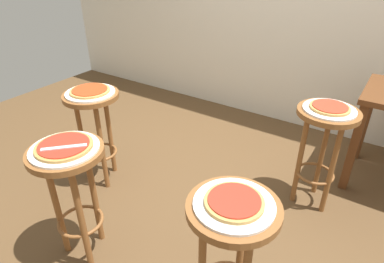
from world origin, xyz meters
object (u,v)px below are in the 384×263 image
Objects in this scene: serving_plate_leftside at (90,93)px; pizza_foreground at (64,146)px; serving_plate_rear at (329,109)px; pizza_rear at (330,107)px; serving_plate_middle at (234,204)px; pizza_middle at (234,201)px; pizza_leftside at (90,91)px; stool_foreground at (72,180)px; stool_leftside at (94,118)px; pizza_server_knife at (64,147)px; stool_middle at (231,240)px; serving_plate_foreground at (65,149)px; stool_rear at (323,137)px.

pizza_foreground is at bearing -51.41° from serving_plate_leftside.
pizza_foreground reaches higher than serving_plate_rear.
serving_plate_leftside is at bearing -156.29° from pizza_rear.
serving_plate_middle is 1.37× the size of pizza_middle.
serving_plate_leftside is 1.25× the size of pizza_leftside.
serving_plate_middle and serving_plate_rear have the same top height.
stool_foreground and stool_leftside have the same top height.
pizza_server_knife reaches higher than serving_plate_leftside.
pizza_middle is at bearing -18.93° from serving_plate_leftside.
stool_middle is 0.92m from pizza_server_knife.
serving_plate_foreground reaches higher than stool_foreground.
serving_plate_leftside is 1.05× the size of serving_plate_rear.
pizza_leftside is 1.61m from pizza_rear.
pizza_rear is (0.10, 1.12, 0.00)m from pizza_middle.
pizza_server_knife is (0.03, -0.02, 0.23)m from stool_foreground.
pizza_foreground is 0.74m from serving_plate_leftside.
pizza_middle is 0.33× the size of stool_leftside.
stool_foreground is 2.68× the size of pizza_leftside.
pizza_rear is at bearing 23.71° from stool_leftside.
pizza_rear is at bearing 90.00° from stool_rear.
stool_middle is 1.14m from serving_plate_rear.
serving_plate_rear is at bearing 84.83° from pizza_middle.
serving_plate_middle is at bearing -95.17° from serving_plate_rear.
serving_plate_rear is (0.10, 1.12, 0.00)m from serving_plate_middle.
serving_plate_middle is 1.14m from stool_rear.
pizza_foreground is 0.87× the size of serving_plate_middle.
pizza_leftside is 0.77m from pizza_server_knife.
pizza_foreground is 0.92m from serving_plate_middle.
stool_foreground is at bearing -129.64° from serving_plate_rear.
serving_plate_leftside is (-1.38, 0.47, -0.02)m from pizza_middle.
stool_middle and stool_rear have the same top height.
serving_plate_rear is (1.02, 1.23, -0.02)m from pizza_foreground.
stool_rear is at bearing 23.71° from serving_plate_leftside.
serving_plate_foreground and serving_plate_leftside have the same top height.
serving_plate_foreground is 0.74m from pizza_leftside.
pizza_server_knife is at bearing -50.60° from stool_leftside.
stool_rear is 2.25× the size of serving_plate_rear.
pizza_server_knife is (-0.99, -1.25, 0.03)m from serving_plate_rear.
serving_plate_foreground is at bearing -129.64° from serving_plate_rear.
serving_plate_rear is at bearing 84.83° from serving_plate_middle.
stool_rear is (0.10, 1.12, -0.22)m from pizza_middle.
stool_middle is at bearing -18.93° from serving_plate_leftside.
stool_rear is 3.00× the size of pizza_rear.
pizza_server_knife reaches higher than stool_leftside.
stool_middle is 2.25× the size of serving_plate_rear.
stool_leftside is 3.37× the size of pizza_server_knife.
serving_plate_leftside is 0.77m from pizza_server_knife.
stool_rear is (1.02, 1.23, -0.20)m from serving_plate_foreground.
serving_plate_foreground and serving_plate_rear have the same top height.
pizza_rear is at bearing 50.36° from stool_foreground.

